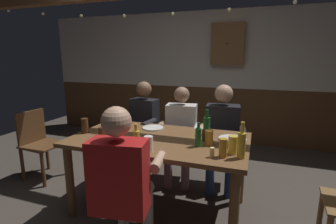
# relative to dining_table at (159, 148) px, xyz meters

# --- Properties ---
(ground_plane) EXTENTS (7.87, 7.87, 0.00)m
(ground_plane) POSITION_rel_dining_table_xyz_m (0.00, -0.00, -0.67)
(ground_plane) COLOR #423A33
(back_wall_upper) EXTENTS (6.56, 0.12, 1.35)m
(back_wall_upper) POSITION_rel_dining_table_xyz_m (0.00, 2.49, 1.01)
(back_wall_upper) COLOR beige
(back_wall_wainscot) EXTENTS (6.56, 0.12, 1.01)m
(back_wall_wainscot) POSITION_rel_dining_table_xyz_m (0.00, 2.49, -0.17)
(back_wall_wainscot) COLOR brown
(back_wall_wainscot) RESTS_ON ground_plane
(dining_table) EXTENTS (1.72, 0.97, 0.78)m
(dining_table) POSITION_rel_dining_table_xyz_m (0.00, 0.00, 0.00)
(dining_table) COLOR brown
(dining_table) RESTS_ON ground_plane
(person_0) EXTENTS (0.53, 0.56, 1.25)m
(person_0) POSITION_rel_dining_table_xyz_m (-0.53, 0.70, 0.00)
(person_0) COLOR black
(person_0) RESTS_ON ground_plane
(person_1) EXTENTS (0.55, 0.56, 1.20)m
(person_1) POSITION_rel_dining_table_xyz_m (0.01, 0.71, -0.02)
(person_1) COLOR silver
(person_1) RESTS_ON ground_plane
(person_2) EXTENTS (0.56, 0.56, 1.24)m
(person_2) POSITION_rel_dining_table_xyz_m (0.52, 0.72, 0.02)
(person_2) COLOR black
(person_2) RESTS_ON ground_plane
(person_3) EXTENTS (0.59, 0.56, 1.24)m
(person_3) POSITION_rel_dining_table_xyz_m (-0.01, -0.71, 0.01)
(person_3) COLOR #AD1919
(person_3) RESTS_ON ground_plane
(chair_empty_near_left) EXTENTS (0.48, 0.48, 0.88)m
(chair_empty_near_left) POSITION_rel_dining_table_xyz_m (-1.75, 0.17, -0.20)
(chair_empty_near_left) COLOR brown
(chair_empty_near_left) RESTS_ON ground_plane
(table_candle) EXTENTS (0.04, 0.04, 0.08)m
(table_candle) POSITION_rel_dining_table_xyz_m (0.58, -0.32, 0.15)
(table_candle) COLOR #F9E08C
(table_candle) RESTS_ON dining_table
(condiment_caddy) EXTENTS (0.14, 0.10, 0.05)m
(condiment_caddy) POSITION_rel_dining_table_xyz_m (-0.43, -0.08, 0.13)
(condiment_caddy) COLOR #B2B7BC
(condiment_caddy) RESTS_ON dining_table
(plate_0) EXTENTS (0.27, 0.27, 0.01)m
(plate_0) POSITION_rel_dining_table_xyz_m (0.69, 0.17, 0.11)
(plate_0) COLOR white
(plate_0) RESTS_ON dining_table
(plate_1) EXTENTS (0.23, 0.23, 0.01)m
(plate_1) POSITION_rel_dining_table_xyz_m (-0.18, 0.28, 0.11)
(plate_1) COLOR white
(plate_1) RESTS_ON dining_table
(bottle_0) EXTENTS (0.06, 0.06, 0.21)m
(bottle_0) POSITION_rel_dining_table_xyz_m (-0.08, -0.33, 0.19)
(bottle_0) COLOR gold
(bottle_0) RESTS_ON dining_table
(bottle_1) EXTENTS (0.06, 0.06, 0.29)m
(bottle_1) POSITION_rel_dining_table_xyz_m (0.80, -0.27, 0.22)
(bottle_1) COLOR gold
(bottle_1) RESTS_ON dining_table
(bottle_2) EXTENTS (0.05, 0.05, 0.22)m
(bottle_2) POSITION_rel_dining_table_xyz_m (0.42, -0.12, 0.20)
(bottle_2) COLOR #195923
(bottle_2) RESTS_ON dining_table
(bottle_3) EXTENTS (0.07, 0.07, 0.26)m
(bottle_3) POSITION_rel_dining_table_xyz_m (0.42, 0.26, 0.21)
(bottle_3) COLOR #195923
(bottle_3) RESTS_ON dining_table
(pint_glass_0) EXTENTS (0.07, 0.07, 0.11)m
(pint_glass_0) POSITION_rel_dining_table_xyz_m (0.45, 0.06, 0.16)
(pint_glass_0) COLOR #4C2D19
(pint_glass_0) RESTS_ON dining_table
(pint_glass_1) EXTENTS (0.07, 0.07, 0.16)m
(pint_glass_1) POSITION_rel_dining_table_xyz_m (-0.79, -0.11, 0.18)
(pint_glass_1) COLOR #4C2D19
(pint_glass_1) RESTS_ON dining_table
(pint_glass_2) EXTENTS (0.07, 0.07, 0.14)m
(pint_glass_2) POSITION_rel_dining_table_xyz_m (0.50, -0.05, 0.18)
(pint_glass_2) COLOR gold
(pint_glass_2) RESTS_ON dining_table
(pint_glass_3) EXTENTS (0.08, 0.08, 0.13)m
(pint_glass_3) POSITION_rel_dining_table_xyz_m (0.05, -0.38, 0.17)
(pint_glass_3) COLOR white
(pint_glass_3) RESTS_ON dining_table
(pint_glass_4) EXTENTS (0.08, 0.08, 0.15)m
(pint_glass_4) POSITION_rel_dining_table_xyz_m (0.73, -0.19, 0.18)
(pint_glass_4) COLOR #E5C64C
(pint_glass_4) RESTS_ON dining_table
(pint_glass_5) EXTENTS (0.07, 0.07, 0.15)m
(pint_glass_5) POSITION_rel_dining_table_xyz_m (0.66, -0.29, 0.18)
(pint_glass_5) COLOR gold
(pint_glass_5) RESTS_ON dining_table
(pint_glass_6) EXTENTS (0.06, 0.06, 0.11)m
(pint_glass_6) POSITION_rel_dining_table_xyz_m (-0.52, -0.20, 0.16)
(pint_glass_6) COLOR #4C2D19
(pint_glass_6) RESTS_ON dining_table
(wall_dart_cabinet) EXTENTS (0.56, 0.15, 0.70)m
(wall_dart_cabinet) POSITION_rel_dining_table_xyz_m (0.35, 2.36, 1.10)
(wall_dart_cabinet) COLOR brown
(string_lights) EXTENTS (4.63, 0.04, 0.20)m
(string_lights) POSITION_rel_dining_table_xyz_m (-0.00, 0.43, 1.39)
(string_lights) COLOR #F9EAB2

